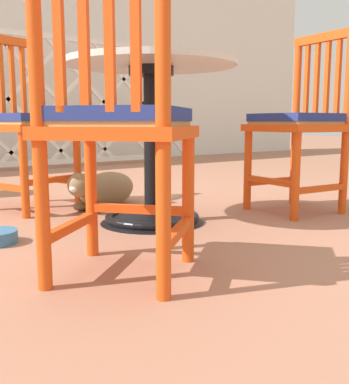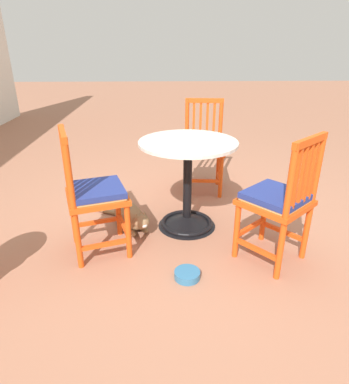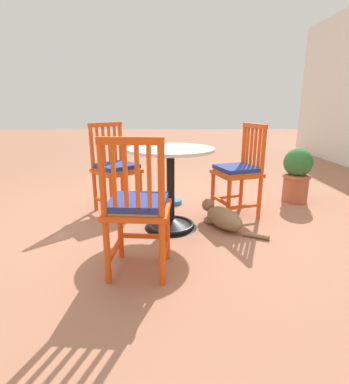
% 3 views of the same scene
% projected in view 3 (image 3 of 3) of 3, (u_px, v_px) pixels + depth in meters
% --- Properties ---
extents(ground_plane, '(24.00, 24.00, 0.00)m').
position_uv_depth(ground_plane, '(166.00, 222.00, 2.93)').
color(ground_plane, '#A36B51').
extents(cafe_table, '(0.76, 0.76, 0.73)m').
position_uv_depth(cafe_table, '(171.00, 198.00, 2.72)').
color(cafe_table, black).
rests_on(cafe_table, ground_plane).
extents(orange_chair_near_fence, '(0.43, 0.43, 0.91)m').
position_uv_depth(orange_chair_near_fence, '(138.00, 208.00, 1.93)').
color(orange_chair_near_fence, '#E04C14').
rests_on(orange_chair_near_fence, ground_plane).
extents(orange_chair_tucked_in, '(0.50, 0.50, 0.91)m').
position_uv_depth(orange_chair_tucked_in, '(239.00, 172.00, 3.01)').
color(orange_chair_tucked_in, '#E04C14').
rests_on(orange_chair_tucked_in, ground_plane).
extents(orange_chair_at_corner, '(0.56, 0.56, 0.91)m').
position_uv_depth(orange_chair_at_corner, '(115.00, 169.00, 3.13)').
color(orange_chair_at_corner, '#E04C14').
rests_on(orange_chair_at_corner, ground_plane).
extents(tabby_cat, '(0.58, 0.54, 0.23)m').
position_uv_depth(tabby_cat, '(222.00, 217.00, 2.78)').
color(tabby_cat, '#8E704C').
rests_on(tabby_cat, ground_plane).
extents(terracotta_planter, '(0.32, 0.32, 0.62)m').
position_uv_depth(terracotta_planter, '(297.00, 174.00, 3.46)').
color(terracotta_planter, '#B25B3D').
rests_on(terracotta_planter, ground_plane).
extents(pet_water_bowl, '(0.17, 0.17, 0.05)m').
position_uv_depth(pet_water_bowl, '(174.00, 202.00, 3.45)').
color(pet_water_bowl, teal).
rests_on(pet_water_bowl, ground_plane).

